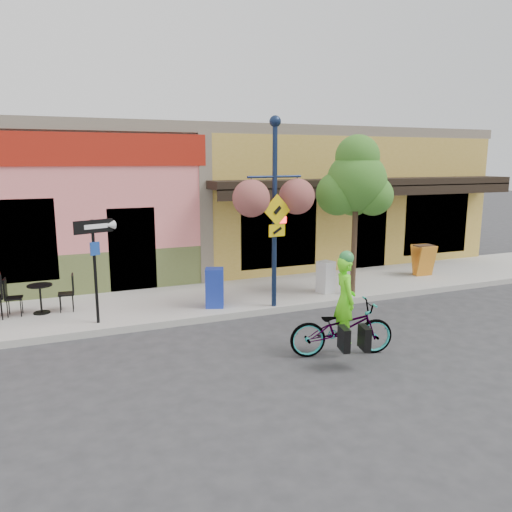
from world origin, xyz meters
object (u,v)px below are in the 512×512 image
at_px(cyclist_rider, 345,313).
at_px(lamp_post, 275,214).
at_px(newspaper_box_blue, 215,288).
at_px(street_tree, 355,215).
at_px(newspaper_box_grey, 326,277).
at_px(building, 199,196).
at_px(bicycle, 342,328).
at_px(one_way_sign, 95,272).

relative_size(cyclist_rider, lamp_post, 0.36).
height_order(cyclist_rider, newspaper_box_blue, cyclist_rider).
bearing_deg(street_tree, newspaper_box_grey, 144.45).
bearing_deg(building, street_tree, -72.85).
distance_m(bicycle, one_way_sign, 5.10).
xyz_separation_m(one_way_sign, street_tree, (6.19, -0.11, 0.92)).
bearing_deg(newspaper_box_grey, newspaper_box_blue, 164.74).
relative_size(cyclist_rider, newspaper_box_grey, 1.94).
bearing_deg(bicycle, one_way_sign, 65.09).
bearing_deg(bicycle, newspaper_box_grey, -12.53).
distance_m(building, cyclist_rider, 9.80).
relative_size(bicycle, newspaper_box_grey, 2.36).
relative_size(lamp_post, one_way_sign, 1.99).
bearing_deg(lamp_post, one_way_sign, 169.21).
distance_m(newspaper_box_grey, street_tree, 1.74).
height_order(building, newspaper_box_blue, building).
height_order(lamp_post, newspaper_box_blue, lamp_post).
xyz_separation_m(cyclist_rider, street_tree, (2.20, 3.04, 1.37)).
xyz_separation_m(one_way_sign, newspaper_box_blue, (2.61, 0.14, -0.63)).
relative_size(building, newspaper_box_grey, 22.47).
bearing_deg(bicycle, lamp_post, 14.49).
relative_size(cyclist_rider, newspaper_box_blue, 1.72).
bearing_deg(newspaper_box_grey, building, 85.52).
bearing_deg(one_way_sign, newspaper_box_blue, -16.92).
distance_m(building, bicycle, 9.85).
distance_m(cyclist_rider, one_way_sign, 5.11).
xyz_separation_m(bicycle, cyclist_rider, (0.05, 0.00, 0.28)).
bearing_deg(bicycle, street_tree, -22.82).
bearing_deg(newspaper_box_blue, building, 97.01).
height_order(bicycle, newspaper_box_grey, bicycle).
height_order(building, lamp_post, building).
relative_size(bicycle, one_way_sign, 0.88).
height_order(newspaper_box_blue, street_tree, street_tree).
distance_m(bicycle, newspaper_box_grey, 3.83).
relative_size(bicycle, lamp_post, 0.44).
xyz_separation_m(lamp_post, one_way_sign, (-3.91, 0.31, -1.07)).
bearing_deg(newspaper_box_grey, lamp_post, -178.98).
bearing_deg(cyclist_rider, street_tree, -22.21).
height_order(cyclist_rider, lamp_post, lamp_post).
bearing_deg(one_way_sign, lamp_post, -24.60).
bearing_deg(building, cyclist_rider, -90.85).
bearing_deg(street_tree, newspaper_box_blue, 175.91).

